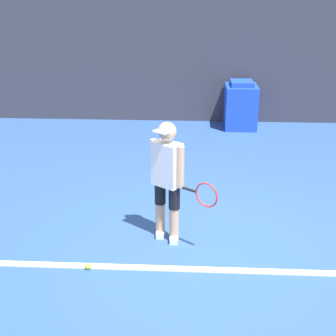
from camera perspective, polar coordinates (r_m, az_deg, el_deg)
The scene contains 6 objects.
ground_plane at distance 5.76m, azimuth 4.24°, elevation -9.92°, with size 24.00×24.00×0.00m, color #2D5193.
back_wall at distance 10.73m, azimuth 4.02°, elevation 13.90°, with size 24.00×0.10×3.14m.
court_baseline at distance 5.40m, azimuth 4.31°, elevation -12.25°, with size 21.60×0.10×0.01m.
tennis_player at distance 5.61m, azimuth -0.01°, elevation -1.13°, with size 0.80×0.61×1.52m.
tennis_ball at distance 5.46m, azimuth -9.72°, elevation -11.75°, with size 0.07×0.07×0.07m.
covered_chair at distance 10.49m, azimuth 8.84°, elevation 7.54°, with size 0.68×0.80×1.04m.
Camera 1 is at (-0.15, -4.91, 3.01)m, focal length 50.00 mm.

